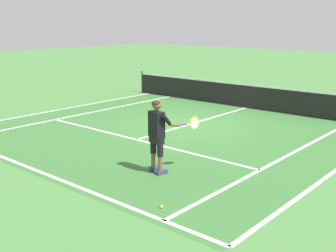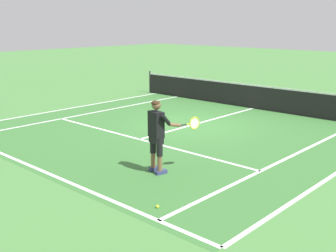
{
  "view_description": "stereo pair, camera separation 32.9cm",
  "coord_description": "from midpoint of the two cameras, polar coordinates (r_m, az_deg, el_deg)",
  "views": [
    {
      "loc": [
        8.64,
        -11.11,
        3.42
      ],
      "look_at": [
        2.37,
        -3.79,
        1.05
      ],
      "focal_mm": 45.24,
      "sensor_mm": 36.0,
      "label": 1
    },
    {
      "loc": [
        8.89,
        -10.89,
        3.42
      ],
      "look_at": [
        2.37,
        -3.79,
        1.05
      ],
      "focal_mm": 45.24,
      "sensor_mm": 36.0,
      "label": 2
    }
  ],
  "objects": [
    {
      "name": "ground_plane",
      "position": [
        14.47,
        3.91,
        0.12
      ],
      "size": [
        80.0,
        80.0,
        0.0
      ],
      "primitive_type": "plane",
      "color": "#477F3D"
    },
    {
      "name": "court_inner_surface",
      "position": [
        13.72,
        1.27,
        -0.6
      ],
      "size": [
        10.98,
        10.27,
        0.0
      ],
      "primitive_type": "cube",
      "color": "#387033",
      "rests_on": "ground"
    },
    {
      "name": "line_baseline",
      "position": [
        10.68,
        -16.59,
        -5.44
      ],
      "size": [
        10.98,
        0.1,
        0.01
      ],
      "primitive_type": "cube",
      "color": "white",
      "rests_on": "ground"
    },
    {
      "name": "line_service",
      "position": [
        12.69,
        -3.1,
        -1.81
      ],
      "size": [
        8.23,
        0.1,
        0.01
      ],
      "primitive_type": "cube",
      "color": "white",
      "rests_on": "ground"
    },
    {
      "name": "line_centre_service",
      "position": [
        15.03,
        5.64,
        0.62
      ],
      "size": [
        0.1,
        6.4,
        0.01
      ],
      "primitive_type": "cube",
      "color": "white",
      "rests_on": "ground"
    },
    {
      "name": "line_singles_left",
      "position": [
        16.65,
        -9.43,
        1.8
      ],
      "size": [
        0.1,
        9.87,
        0.01
      ],
      "primitive_type": "cube",
      "color": "white",
      "rests_on": "ground"
    },
    {
      "name": "line_singles_right",
      "position": [
        11.54,
        16.84,
        -4.02
      ],
      "size": [
        0.1,
        9.87,
        0.01
      ],
      "primitive_type": "cube",
      "color": "white",
      "rests_on": "ground"
    },
    {
      "name": "line_doubles_left",
      "position": [
        17.74,
        -12.18,
        2.41
      ],
      "size": [
        0.1,
        9.87,
        0.01
      ],
      "primitive_type": "cube",
      "color": "white",
      "rests_on": "ground"
    },
    {
      "name": "tennis_net",
      "position": [
        17.55,
        12.0,
        3.94
      ],
      "size": [
        11.96,
        0.08,
        1.07
      ],
      "color": "#333338",
      "rests_on": "ground"
    },
    {
      "name": "tennis_player",
      "position": [
        9.66,
        -0.47,
        -0.76
      ],
      "size": [
        0.84,
        1.06,
        1.71
      ],
      "color": "navy",
      "rests_on": "ground"
    },
    {
      "name": "tennis_ball_near_feet",
      "position": [
        8.13,
        -0.25,
        -10.8
      ],
      "size": [
        0.07,
        0.07,
        0.07
      ],
      "primitive_type": "sphere",
      "color": "#CCE02D",
      "rests_on": "ground"
    }
  ]
}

